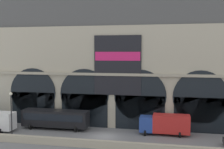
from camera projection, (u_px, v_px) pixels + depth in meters
name	position (u px, v px, depth m)	size (l,w,h in m)	color
ground_plane	(105.00, 136.00, 43.05)	(200.00, 200.00, 0.00)	slate
quay_parapet_wall	(96.00, 144.00, 37.97)	(90.00, 0.70, 1.01)	#B2A891
station_building	(115.00, 64.00, 49.74)	(48.74, 5.82, 21.82)	#B2A891
bus_midwest	(55.00, 118.00, 47.16)	(11.00, 3.25, 3.10)	black
box_truck_mideast	(165.00, 124.00, 43.79)	(7.50, 2.91, 3.12)	#28479E
street_lamp_quayside	(11.00, 110.00, 41.05)	(0.44, 0.44, 6.90)	black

